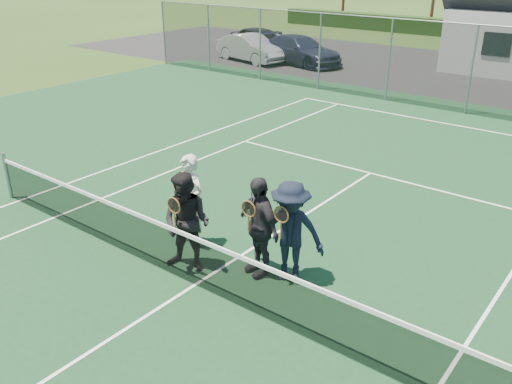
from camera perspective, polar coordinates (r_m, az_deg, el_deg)
court_surface at (r=9.33m, az=-6.39°, el=-9.76°), size 30.00×30.00×0.02m
tarmac_carpark at (r=27.67m, az=17.47°, el=12.11°), size 40.00×12.00×0.01m
car_a at (r=30.64m, az=0.52°, el=15.61°), size 4.64×2.85×1.47m
car_b at (r=28.66m, az=-0.55°, el=14.90°), size 4.27×2.18×1.34m
car_c at (r=28.01m, az=4.59°, el=14.66°), size 5.02×2.72×1.38m
court_markings at (r=9.32m, az=-6.40°, el=-9.68°), size 11.03×23.83×0.01m
tennis_net at (r=9.04m, az=-6.54°, el=-6.97°), size 11.68×0.08×1.10m
perimeter_fence at (r=20.08m, az=21.74°, el=11.84°), size 30.07×0.07×3.02m
player_a at (r=10.15m, az=-6.96°, el=-0.95°), size 0.68×0.52×1.80m
player_b at (r=9.35m, az=-7.30°, el=-3.23°), size 1.04×0.91×1.80m
player_c at (r=9.16m, az=0.28°, el=-3.63°), size 1.14×0.76×1.80m
player_d at (r=9.00m, az=3.62°, el=-4.23°), size 1.33×1.05×1.80m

